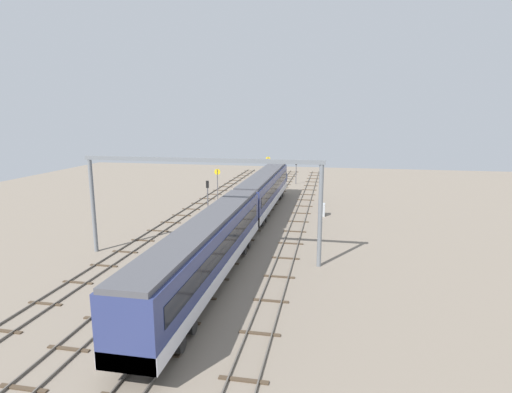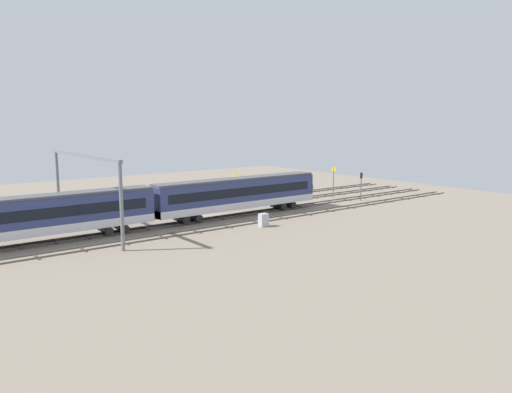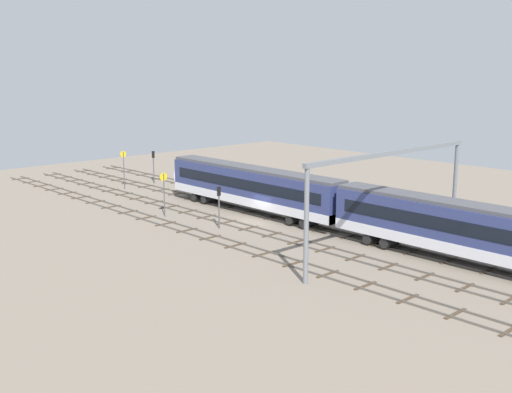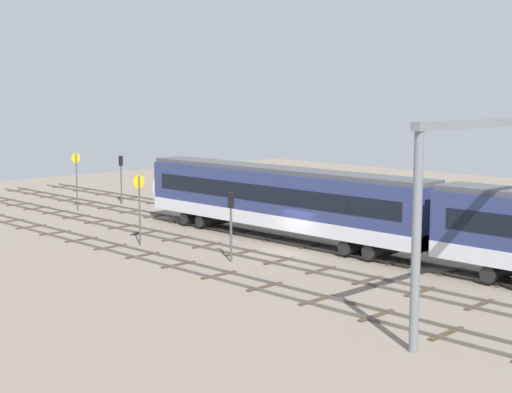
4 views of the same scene
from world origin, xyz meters
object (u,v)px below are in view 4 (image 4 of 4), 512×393
object	(u,v)px
signal_light_trackside_approach	(121,172)
relay_cabinet	(366,219)
train	(429,222)
speed_sign_mid_trackside	(76,174)
signal_light_trackside_departure	(231,216)
speed_sign_near_foreground	(139,200)

from	to	relation	value
signal_light_trackside_approach	relay_cabinet	bearing A→B (deg)	-167.15
signal_light_trackside_approach	train	bearing A→B (deg)	176.48
speed_sign_mid_trackside	relay_cabinet	world-z (taller)	speed_sign_mid_trackside
signal_light_trackside_approach	relay_cabinet	xyz separation A→B (m)	(-23.56, -5.37, -2.10)
train	relay_cabinet	size ratio (longest dim) A/B	32.56
speed_sign_mid_trackside	signal_light_trackside_departure	world-z (taller)	speed_sign_mid_trackside
speed_sign_mid_trackside	signal_light_trackside_approach	world-z (taller)	speed_sign_mid_trackside
speed_sign_near_foreground	relay_cabinet	world-z (taller)	speed_sign_near_foreground
speed_sign_near_foreground	signal_light_trackside_approach	distance (m)	19.51
train	speed_sign_mid_trackside	bearing A→B (deg)	5.17
relay_cabinet	speed_sign_mid_trackside	bearing A→B (deg)	24.57
signal_light_trackside_departure	signal_light_trackside_approach	bearing A→B (deg)	-20.01
signal_light_trackside_approach	signal_light_trackside_departure	distance (m)	26.18
signal_light_trackside_departure	relay_cabinet	size ratio (longest dim) A/B	2.67
speed_sign_mid_trackside	signal_light_trackside_approach	xyz separation A→B (m)	(0.81, -5.03, -0.26)
speed_sign_near_foreground	signal_light_trackside_approach	bearing A→B (deg)	-30.53
speed_sign_near_foreground	relay_cabinet	size ratio (longest dim) A/B	2.99
speed_sign_mid_trackside	relay_cabinet	bearing A→B (deg)	-155.43
speed_sign_mid_trackside	relay_cabinet	xyz separation A→B (m)	(-22.74, -10.40, -2.36)
speed_sign_near_foreground	signal_light_trackside_approach	xyz separation A→B (m)	(16.80, -9.91, -0.12)
speed_sign_near_foreground	relay_cabinet	distance (m)	16.86
speed_sign_near_foreground	speed_sign_mid_trackside	xyz separation A→B (m)	(15.99, -4.88, 0.14)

